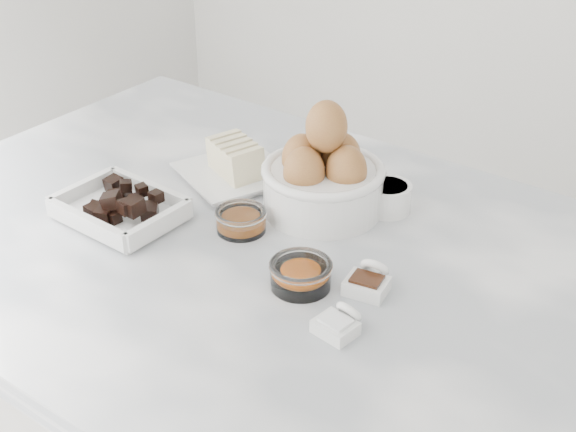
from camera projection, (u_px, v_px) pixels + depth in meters
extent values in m
cube|color=white|center=(265.00, 256.00, 1.16)|extent=(1.20, 0.80, 0.04)
cube|color=white|center=(121.00, 215.00, 1.21)|extent=(0.17, 0.13, 0.01)
cube|color=white|center=(235.00, 175.00, 1.33)|extent=(0.19, 0.19, 0.01)
cube|color=white|center=(235.00, 172.00, 1.32)|extent=(0.21, 0.21, 0.00)
cylinder|color=white|center=(388.00, 198.00, 1.23)|extent=(0.07, 0.07, 0.04)
cylinder|color=white|center=(388.00, 188.00, 1.22)|extent=(0.06, 0.06, 0.01)
cylinder|color=white|center=(323.00, 190.00, 1.22)|extent=(0.18, 0.18, 0.07)
torus|color=white|center=(323.00, 170.00, 1.20)|extent=(0.19, 0.19, 0.02)
ellipsoid|color=#9F6E33|center=(347.00, 171.00, 1.19)|extent=(0.06, 0.06, 0.08)
ellipsoid|color=#9F6E33|center=(301.00, 160.00, 1.22)|extent=(0.06, 0.06, 0.08)
ellipsoid|color=#9F6E33|center=(340.00, 157.00, 1.22)|extent=(0.06, 0.06, 0.08)
ellipsoid|color=#9F6E33|center=(305.00, 173.00, 1.18)|extent=(0.06, 0.06, 0.08)
ellipsoid|color=#9F6E33|center=(326.00, 127.00, 1.17)|extent=(0.06, 0.06, 0.08)
cylinder|color=white|center=(241.00, 221.00, 1.18)|extent=(0.07, 0.07, 0.03)
torus|color=white|center=(241.00, 213.00, 1.17)|extent=(0.08, 0.08, 0.01)
cylinder|color=orange|center=(241.00, 224.00, 1.18)|extent=(0.06, 0.06, 0.01)
cylinder|color=white|center=(301.00, 276.00, 1.06)|extent=(0.08, 0.08, 0.03)
torus|color=white|center=(301.00, 266.00, 1.05)|extent=(0.09, 0.09, 0.01)
ellipsoid|color=#FE5807|center=(301.00, 275.00, 1.06)|extent=(0.05, 0.05, 0.02)
cube|color=white|center=(366.00, 286.00, 1.05)|extent=(0.06, 0.05, 0.02)
cube|color=black|center=(367.00, 279.00, 1.04)|extent=(0.04, 0.04, 0.00)
torus|color=white|center=(375.00, 268.00, 1.06)|extent=(0.05, 0.04, 0.04)
cube|color=white|center=(335.00, 328.00, 0.98)|extent=(0.05, 0.05, 0.02)
cube|color=white|center=(336.00, 320.00, 0.97)|extent=(0.04, 0.03, 0.00)
torus|color=white|center=(349.00, 311.00, 0.99)|extent=(0.04, 0.03, 0.04)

